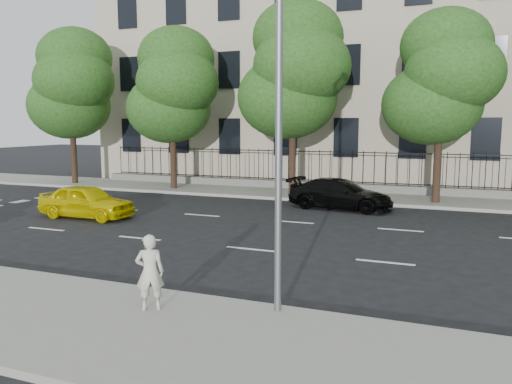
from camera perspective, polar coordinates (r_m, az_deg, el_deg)
ground at (r=13.10m, az=-4.73°, el=-9.08°), size 120.00×120.00×0.00m
near_sidewalk at (r=9.85m, az=-15.33°, el=-14.73°), size 60.00×4.00×0.15m
far_sidewalk at (r=26.11m, az=8.84°, el=-0.44°), size 60.00×4.00×0.15m
lane_markings at (r=17.35m, az=2.18°, el=-4.80°), size 49.60×4.62×0.01m
masonry_building at (r=35.02m, az=12.47°, el=16.25°), size 34.60×12.11×18.50m
iron_fence at (r=27.69m, az=9.63°, el=1.21°), size 30.00×0.50×2.20m
street_light at (r=10.04m, az=3.68°, el=15.50°), size 0.25×3.32×8.05m
tree_a at (r=32.75m, az=-20.22°, el=11.46°), size 5.71×5.31×9.39m
tree_b at (r=28.63m, az=-9.38°, el=11.85°), size 5.53×5.12×8.97m
tree_c at (r=25.85m, az=4.46°, el=13.63°), size 5.89×5.50×9.80m
tree_d at (r=24.70m, az=20.55°, el=12.10°), size 5.34×4.94×8.84m
yellow_taxi at (r=21.29m, az=-18.81°, el=-1.01°), size 3.97×1.60×1.35m
black_sedan at (r=22.53m, az=9.62°, el=-0.22°), size 4.89×2.53×1.36m
woman_near at (r=10.13m, az=-12.04°, el=-8.95°), size 0.66×0.59×1.52m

